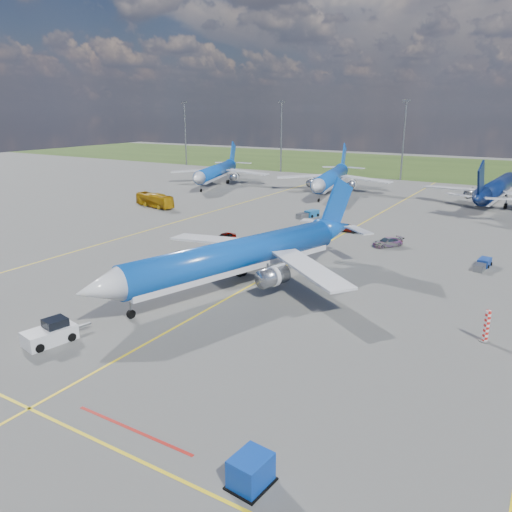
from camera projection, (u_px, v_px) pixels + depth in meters
The scene contains 17 objects.
ground at pixel (201, 313), 51.50m from camera, with size 400.00×400.00×0.00m, color #545452.
grass_strip at pixel (460, 169), 174.68m from camera, with size 400.00×80.00×0.01m, color #2D4719.
taxiway_lines at pixel (315, 250), 74.17m from camera, with size 60.25×160.00×0.02m.
floodlight_masts at pixel (479, 138), 133.32m from camera, with size 202.20×0.50×22.70m.
warning_post at pixel (487, 326), 44.79m from camera, with size 0.50×0.50×3.00m, color red.
bg_jet_nw at pixel (217, 185), 138.13m from camera, with size 30.24×39.69×10.40m, color #0C49B3, non-canonical shape.
bg_jet_nnw at pixel (330, 193), 124.52m from camera, with size 31.27×41.04×10.75m, color #0C49B3, non-canonical shape.
bg_jet_n at pixel (495, 205), 108.58m from camera, with size 31.65×41.54×10.88m, color #071742, non-canonical shape.
main_airliner at pixel (237, 286), 59.22m from camera, with size 31.96×41.94×10.98m, color #0C49B3, non-canonical shape.
pushback_tug at pixel (51, 333), 44.85m from camera, with size 3.17×6.36×2.11m.
uld_container at pixel (251, 471), 27.76m from camera, with size 1.82×2.28×1.82m, color #0B37A2.
apron_bus at pixel (155, 200), 106.31m from camera, with size 2.44×10.43×2.90m, color #C58D0B.
service_car_a at pixel (225, 237), 78.89m from camera, with size 1.66×4.12×1.40m, color #999999.
service_car_b at pixel (348, 228), 85.41m from camera, with size 2.07×4.50×1.25m, color #999999.
service_car_c at pixel (388, 242), 76.02m from camera, with size 1.97×4.85×1.41m, color #999999.
baggage_tug_c at pixel (308, 214), 96.60m from camera, with size 2.75×5.62×1.22m.
baggage_tug_e at pixel (483, 264), 65.97m from camera, with size 1.73×4.83×1.06m.
Camera 1 is at (29.46, -37.94, 20.29)m, focal length 35.00 mm.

